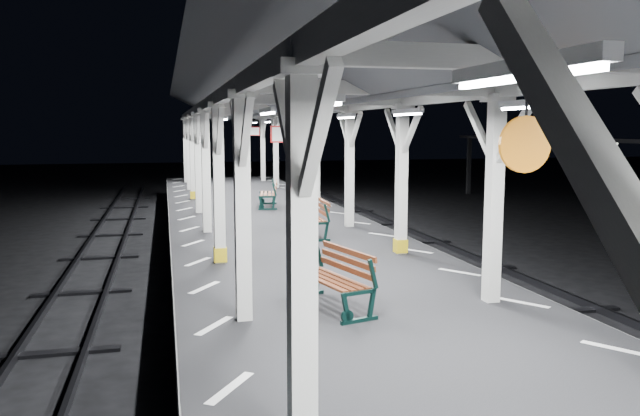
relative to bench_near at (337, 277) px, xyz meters
name	(u,v)px	position (x,y,z in m)	size (l,w,h in m)	color
ground	(338,332)	(0.51, 1.72, -1.49)	(120.00, 120.00, 0.00)	black
platform	(338,306)	(0.51, 1.72, -0.99)	(6.00, 50.00, 1.00)	black
hazard_stripes_left	(205,288)	(-1.94, 1.72, -0.49)	(1.00, 48.00, 0.01)	silver
hazard_stripes_right	(459,272)	(2.96, 1.72, -0.49)	(1.00, 48.00, 0.01)	silver
track_left	(52,350)	(-4.49, 1.72, -1.41)	(2.20, 60.00, 0.16)	#2D2D33
track_right	(571,309)	(5.51, 1.72, -1.41)	(2.20, 60.00, 0.16)	#2D2D33
canopy	(340,84)	(0.52, 1.70, 3.07)	(5.40, 49.00, 4.65)	silver
bench_near	(337,277)	(0.00, 0.00, 0.00)	(1.04, 1.81, 0.93)	black
bench_mid	(315,217)	(1.20, 6.44, 0.01)	(0.73, 1.78, 0.95)	black
bench_far	(271,193)	(1.07, 12.64, 0.01)	(0.93, 1.83, 0.95)	black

